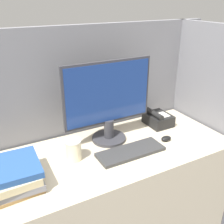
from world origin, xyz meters
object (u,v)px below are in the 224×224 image
at_px(monitor, 108,102).
at_px(coffee_cup, 74,150).
at_px(mouse, 166,138).
at_px(desk_telephone, 158,119).
at_px(keyboard, 131,152).
at_px(book_stack, 14,175).

relative_size(monitor, coffee_cup, 4.63).
relative_size(mouse, coffee_cup, 0.57).
xyz_separation_m(coffee_cup, desk_telephone, (0.69, 0.13, -0.02)).
height_order(keyboard, mouse, mouse).
distance_m(mouse, book_stack, 0.93).
relative_size(mouse, desk_telephone, 0.37).
bearing_deg(mouse, keyboard, -176.72).
bearing_deg(book_stack, keyboard, -2.32).
bearing_deg(book_stack, monitor, 16.31).
distance_m(book_stack, desk_telephone, 1.04).
distance_m(keyboard, mouse, 0.28).
relative_size(keyboard, mouse, 5.79).
bearing_deg(mouse, monitor, 149.02).
distance_m(mouse, desk_telephone, 0.23).
relative_size(monitor, desk_telephone, 3.07).
xyz_separation_m(mouse, book_stack, (-0.93, 0.01, 0.04)).
bearing_deg(coffee_cup, book_stack, -167.75).
bearing_deg(desk_telephone, coffee_cup, -169.47).
height_order(coffee_cup, book_stack, coffee_cup).
bearing_deg(desk_telephone, monitor, -177.04).
xyz_separation_m(keyboard, desk_telephone, (0.37, 0.23, 0.04)).
bearing_deg(mouse, desk_telephone, 66.13).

